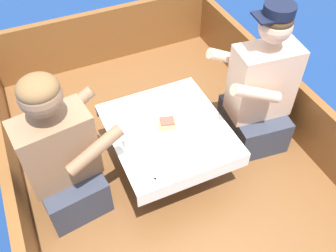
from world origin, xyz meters
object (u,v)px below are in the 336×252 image
(coffee_cup_port, at_px, (226,146))
(person_starboard, at_px, (259,93))
(coffee_cup_center, at_px, (160,106))
(person_port, at_px, (62,158))
(tin_can, at_px, (186,90))
(coffee_cup_starboard, at_px, (128,141))
(sandwich, at_px, (167,123))

(coffee_cup_port, bearing_deg, person_starboard, 34.67)
(coffee_cup_port, bearing_deg, coffee_cup_center, 113.81)
(person_port, xyz_separation_m, coffee_cup_port, (0.89, -0.30, -0.00))
(coffee_cup_port, xyz_separation_m, coffee_cup_center, (-0.21, 0.47, -0.00))
(coffee_cup_center, distance_m, tin_can, 0.23)
(coffee_cup_center, xyz_separation_m, tin_can, (0.22, 0.07, -0.00))
(person_starboard, relative_size, coffee_cup_port, 10.65)
(person_starboard, distance_m, coffee_cup_starboard, 0.92)
(tin_can, bearing_deg, person_port, -165.22)
(person_port, relative_size, sandwich, 7.93)
(coffee_cup_port, distance_m, coffee_cup_center, 0.51)
(coffee_cup_center, height_order, tin_can, coffee_cup_center)
(person_port, xyz_separation_m, sandwich, (0.65, 0.01, -0.00))
(coffee_cup_port, distance_m, coffee_cup_starboard, 0.57)
(person_starboard, height_order, coffee_cup_port, person_starboard)
(person_starboard, xyz_separation_m, sandwich, (-0.65, 0.02, -0.02))
(sandwich, bearing_deg, person_port, -179.54)
(coffee_cup_starboard, xyz_separation_m, tin_can, (0.51, 0.27, -0.01))
(person_starboard, height_order, coffee_cup_center, person_starboard)
(sandwich, height_order, coffee_cup_center, coffee_cup_center)
(coffee_cup_port, bearing_deg, tin_can, 88.66)
(coffee_cup_port, relative_size, coffee_cup_starboard, 1.00)
(sandwich, relative_size, coffee_cup_port, 1.25)
(coffee_cup_starboard, bearing_deg, tin_can, 28.03)
(person_port, height_order, coffee_cup_starboard, person_port)
(sandwich, height_order, coffee_cup_starboard, coffee_cup_starboard)
(person_port, distance_m, coffee_cup_starboard, 0.39)
(coffee_cup_center, bearing_deg, person_port, -166.15)
(person_starboard, relative_size, coffee_cup_center, 11.63)
(coffee_cup_starboard, bearing_deg, person_port, 174.59)
(person_port, relative_size, coffee_cup_port, 9.90)
(person_port, height_order, tin_can, person_port)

